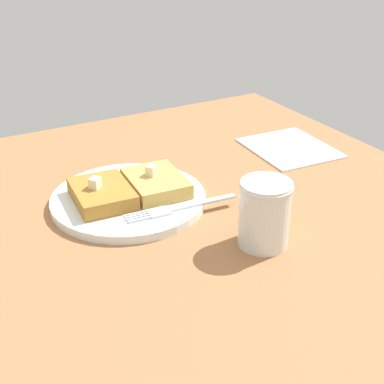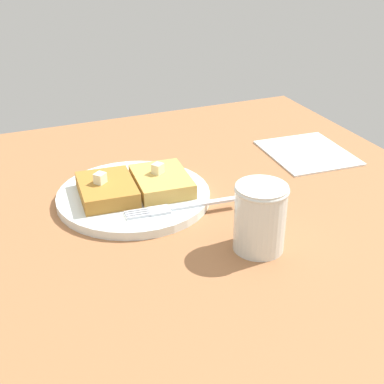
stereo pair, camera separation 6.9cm
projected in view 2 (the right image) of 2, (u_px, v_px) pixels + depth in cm
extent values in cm
cube|color=#9B643E|center=(161.00, 248.00, 68.11)|extent=(91.80, 91.80, 2.52)
cylinder|color=white|center=(135.00, 196.00, 76.76)|extent=(21.89, 21.89, 1.23)
torus|color=#2C2D32|center=(135.00, 194.00, 76.66)|extent=(21.89, 21.89, 0.80)
cube|color=#A9732C|center=(107.00, 189.00, 74.86)|extent=(8.23, 10.32, 2.15)
cube|color=gold|center=(162.00, 181.00, 77.08)|extent=(8.23, 10.32, 2.15)
cube|color=#F2F0CA|center=(100.00, 178.00, 73.91)|extent=(1.98, 1.96, 1.48)
cube|color=beige|center=(158.00, 168.00, 76.69)|extent=(1.96, 1.92, 1.48)
cube|color=silver|center=(204.00, 203.00, 73.14)|extent=(10.04, 1.73, 0.36)
cube|color=silver|center=(159.00, 210.00, 71.40)|extent=(2.97, 2.42, 0.36)
cube|color=silver|center=(139.00, 217.00, 69.88)|extent=(3.22, 0.58, 0.36)
cube|color=silver|center=(138.00, 215.00, 70.35)|extent=(3.22, 0.58, 0.36)
cube|color=silver|center=(137.00, 213.00, 70.81)|extent=(3.22, 0.58, 0.36)
cube|color=silver|center=(136.00, 211.00, 71.27)|extent=(3.22, 0.58, 0.36)
cylinder|color=#592508|center=(259.00, 225.00, 64.52)|extent=(5.77, 5.77, 6.42)
cylinder|color=silver|center=(260.00, 218.00, 64.03)|extent=(6.27, 6.27, 8.53)
torus|color=silver|center=(262.00, 190.00, 62.26)|extent=(6.52, 6.52, 0.50)
cube|color=white|center=(307.00, 153.00, 91.67)|extent=(14.13, 15.86, 0.30)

